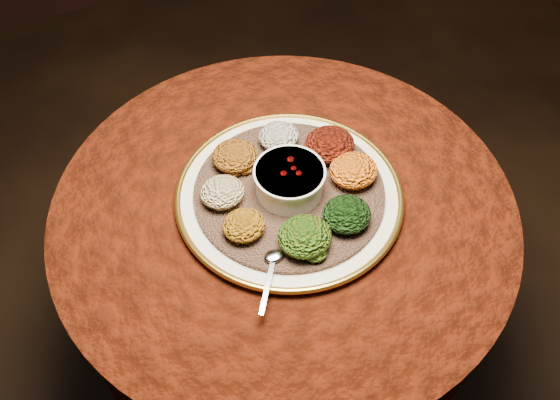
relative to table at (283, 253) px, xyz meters
name	(u,v)px	position (x,y,z in m)	size (l,w,h in m)	color
table	(283,253)	(0.00, 0.00, 0.00)	(0.96, 0.96, 0.73)	black
platter	(289,195)	(0.02, 0.01, 0.19)	(0.48, 0.48, 0.02)	white
injera	(289,192)	(0.02, 0.01, 0.20)	(0.39, 0.39, 0.01)	brown
stew_bowl	(289,179)	(0.02, 0.01, 0.24)	(0.14, 0.14, 0.06)	white
spoon	(273,261)	(-0.09, -0.13, 0.21)	(0.10, 0.12, 0.01)	silver
portion_ayib	(279,136)	(0.06, 0.14, 0.23)	(0.09, 0.08, 0.04)	beige
portion_kitfo	(330,144)	(0.14, 0.06, 0.23)	(0.11, 0.10, 0.05)	black
portion_tikil	(353,170)	(0.15, -0.02, 0.23)	(0.10, 0.10, 0.05)	#BD8C0F
portion_gomen	(347,214)	(0.08, -0.11, 0.23)	(0.10, 0.09, 0.05)	black
portion_mixveg	(305,237)	(-0.02, -0.12, 0.23)	(0.10, 0.10, 0.05)	#982009
portion_kik	(244,225)	(-0.11, -0.04, 0.23)	(0.08, 0.08, 0.04)	#A75F0E
portion_timatim	(222,192)	(-0.11, 0.05, 0.23)	(0.09, 0.08, 0.04)	maroon
portion_shiro	(235,156)	(-0.05, 0.12, 0.23)	(0.10, 0.09, 0.05)	brown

